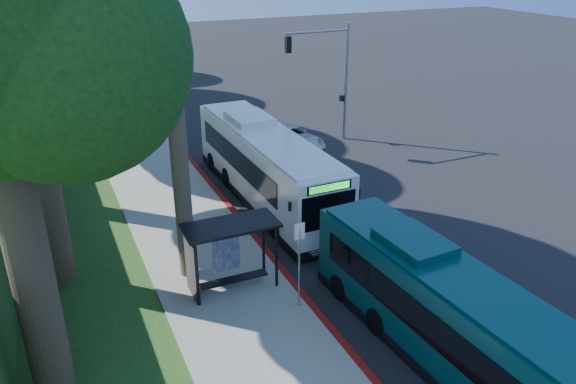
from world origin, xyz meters
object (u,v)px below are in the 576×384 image
white_bus (265,164)px  teal_bus (448,313)px  pickup (290,138)px  bus_shelter (223,243)px

white_bus → teal_bus: white_bus is taller
teal_bus → pickup: teal_bus is taller
teal_bus → bus_shelter: bearing=124.1°
teal_bus → pickup: 18.94m
white_bus → teal_bus: size_ratio=1.12×
bus_shelter → white_bus: (4.22, 6.54, -0.04)m
bus_shelter → pickup: bearing=56.7°
white_bus → pickup: 7.26m
bus_shelter → white_bus: size_ratio=0.26×
bus_shelter → pickup: (8.22, 12.50, -1.14)m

